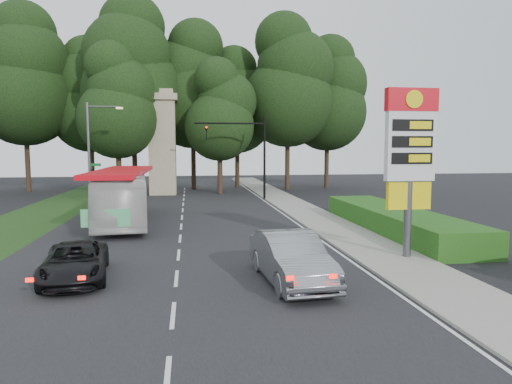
{
  "coord_description": "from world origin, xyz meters",
  "views": [
    {
      "loc": [
        0.47,
        -15.11,
        4.51
      ],
      "look_at": [
        3.96,
        8.48,
        2.2
      ],
      "focal_mm": 32.0,
      "sensor_mm": 36.0,
      "label": 1
    }
  ],
  "objects": [
    {
      "name": "road_surface",
      "position": [
        0.0,
        12.0,
        0.01
      ],
      "size": [
        14.0,
        80.0,
        0.02
      ],
      "primitive_type": "cube",
      "color": "black",
      "rests_on": "ground"
    },
    {
      "name": "tree_monument_left",
      "position": [
        -6.0,
        29.0,
        8.68
      ],
      "size": [
        7.28,
        7.28,
        14.3
      ],
      "color": "#2D2116",
      "rests_on": "ground"
    },
    {
      "name": "grass_verge_left",
      "position": [
        -9.5,
        18.0,
        0.01
      ],
      "size": [
        5.0,
        50.0,
        0.02
      ],
      "primitive_type": "cube",
      "color": "#193814",
      "rests_on": "ground"
    },
    {
      "name": "gas_station_pylon",
      "position": [
        9.2,
        1.99,
        4.45
      ],
      "size": [
        2.1,
        0.45,
        6.85
      ],
      "color": "#59595E",
      "rests_on": "ground"
    },
    {
      "name": "tree_monument_right",
      "position": [
        3.5,
        29.5,
        8.01
      ],
      "size": [
        6.72,
        6.72,
        13.2
      ],
      "color": "#2D2116",
      "rests_on": "ground"
    },
    {
      "name": "transit_bus",
      "position": [
        -3.5,
        13.0,
        1.61
      ],
      "size": [
        3.87,
        11.77,
        3.22
      ],
      "primitive_type": "imported",
      "rotation": [
        0.0,
        0.0,
        0.1
      ],
      "color": "silver",
      "rests_on": "ground"
    },
    {
      "name": "tree_center_left",
      "position": [
        -5.0,
        33.0,
        12.02
      ],
      "size": [
        10.08,
        10.08,
        19.8
      ],
      "color": "#2D2116",
      "rests_on": "ground"
    },
    {
      "name": "monument",
      "position": [
        -2.0,
        30.0,
        5.1
      ],
      "size": [
        3.0,
        3.0,
        10.05
      ],
      "color": "gray",
      "rests_on": "ground"
    },
    {
      "name": "tree_west_near",
      "position": [
        -10.0,
        37.0,
        10.02
      ],
      "size": [
        8.4,
        8.4,
        16.5
      ],
      "color": "#2D2116",
      "rests_on": "ground"
    },
    {
      "name": "streetlight_signs",
      "position": [
        -6.99,
        22.01,
        4.44
      ],
      "size": [
        2.75,
        0.98,
        8.0
      ],
      "color": "#59595E",
      "rests_on": "ground"
    },
    {
      "name": "hedge",
      "position": [
        11.5,
        8.0,
        0.6
      ],
      "size": [
        3.0,
        14.0,
        1.2
      ],
      "primitive_type": "cube",
      "color": "#204F15",
      "rests_on": "ground"
    },
    {
      "name": "ground",
      "position": [
        0.0,
        0.0,
        0.0
      ],
      "size": [
        120.0,
        120.0,
        0.0
      ],
      "primitive_type": "plane",
      "color": "black",
      "rests_on": "ground"
    },
    {
      "name": "tree_far_east",
      "position": [
        16.0,
        35.0,
        10.35
      ],
      "size": [
        8.68,
        8.68,
        17.05
      ],
      "color": "#2D2116",
      "rests_on": "ground"
    },
    {
      "name": "tree_east_near",
      "position": [
        6.0,
        37.0,
        9.68
      ],
      "size": [
        8.12,
        8.12,
        15.95
      ],
      "color": "#2D2116",
      "rests_on": "ground"
    },
    {
      "name": "tree_east_mid",
      "position": [
        11.0,
        33.0,
        11.35
      ],
      "size": [
        9.52,
        9.52,
        18.7
      ],
      "color": "#2D2116",
      "rests_on": "ground"
    },
    {
      "name": "tree_center_right",
      "position": [
        1.0,
        35.0,
        11.02
      ],
      "size": [
        9.24,
        9.24,
        18.15
      ],
      "color": "#2D2116",
      "rests_on": "ground"
    },
    {
      "name": "tree_west_mid",
      "position": [
        -16.0,
        35.0,
        11.69
      ],
      "size": [
        9.8,
        9.8,
        19.25
      ],
      "color": "#2D2116",
      "rests_on": "ground"
    },
    {
      "name": "suv_charcoal",
      "position": [
        -3.42,
        0.93,
        0.62
      ],
      "size": [
        2.66,
        4.73,
        1.25
      ],
      "primitive_type": "imported",
      "rotation": [
        0.0,
        0.0,
        0.14
      ],
      "color": "black",
      "rests_on": "ground"
    },
    {
      "name": "sedan_silver",
      "position": [
        3.82,
        -0.48,
        0.84
      ],
      "size": [
        2.17,
        5.21,
        1.68
      ],
      "primitive_type": "imported",
      "rotation": [
        0.0,
        0.0,
        0.08
      ],
      "color": "#94959A",
      "rests_on": "ground"
    },
    {
      "name": "traffic_signal_mast",
      "position": [
        5.68,
        24.0,
        4.67
      ],
      "size": [
        6.1,
        0.35,
        7.2
      ],
      "color": "black",
      "rests_on": "ground"
    },
    {
      "name": "sidewalk_right",
      "position": [
        8.5,
        12.0,
        0.06
      ],
      "size": [
        3.0,
        80.0,
        0.12
      ],
      "primitive_type": "cube",
      "color": "gray",
      "rests_on": "ground"
    }
  ]
}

